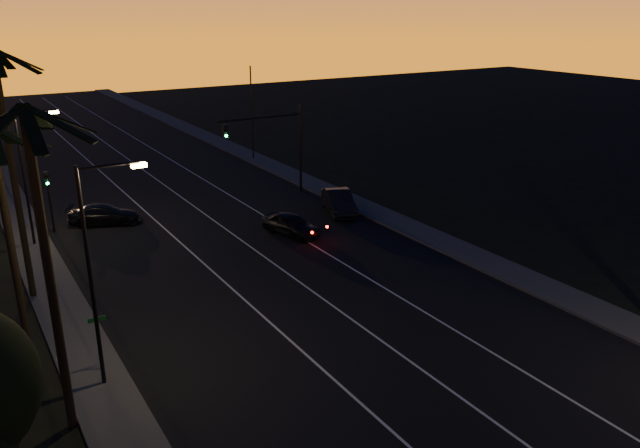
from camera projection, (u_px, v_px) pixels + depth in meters
road at (248, 252)px, 38.27m from camera, size 20.00×170.00×0.01m
sidewalk_left at (54, 292)px, 32.72m from camera, size 2.40×170.00×0.16m
sidewalk_right at (393, 220)px, 43.78m from camera, size 2.40×170.00×0.16m
lane_stripe_left at (202, 262)px, 36.79m from camera, size 0.12×160.00×0.01m
lane_stripe_mid at (255, 250)px, 38.51m from camera, size 0.12×160.00×0.01m
lane_stripe_right at (304, 240)px, 40.24m from camera, size 0.12×160.00×0.01m
palm_near at (44, 243)px, 20.06m from camera, size 4.25×4.16×11.53m
palm_mid at (6, 219)px, 24.86m from camera, size 4.25×4.16×10.03m
palm_far at (10, 154)px, 29.74m from camera, size 4.25×4.16×12.53m
streetlight_left_near at (97, 261)px, 23.19m from camera, size 2.55×0.26×9.00m
streetlight_left_far at (28, 167)px, 37.76m from camera, size 2.55×0.26×8.50m
street_sign at (99, 337)px, 25.15m from camera, size 0.70×0.06×2.60m
signal_mast at (274, 136)px, 48.26m from camera, size 7.10×0.41×7.00m
signal_post at (48, 191)px, 40.66m from camera, size 0.28×0.37×4.20m
far_pole_right at (252, 114)px, 59.92m from camera, size 0.14×0.14×9.00m
lead_car at (291, 224)px, 40.93m from camera, size 2.96×4.96×1.43m
right_car at (339, 202)px, 45.32m from camera, size 3.37×5.26×1.64m
cross_car at (104, 215)px, 42.95m from camera, size 5.12×3.59×1.38m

